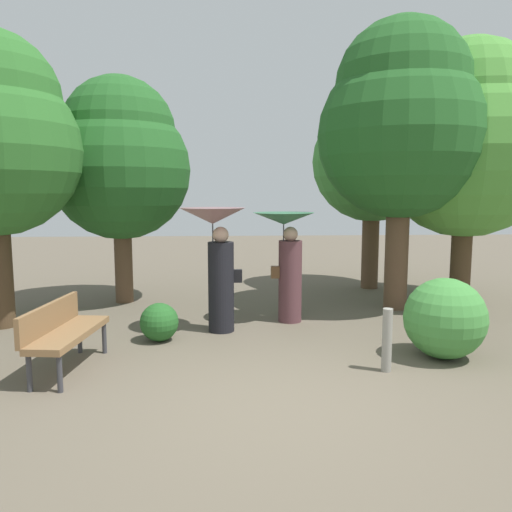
{
  "coord_description": "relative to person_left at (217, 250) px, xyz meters",
  "views": [
    {
      "loc": [
        -0.48,
        -4.94,
        2.16
      ],
      "look_at": [
        0.0,
        3.22,
        1.12
      ],
      "focal_mm": 35.04,
      "sensor_mm": 36.0,
      "label": 1
    }
  ],
  "objects": [
    {
      "name": "person_right",
      "position": [
        1.15,
        0.53,
        -0.08
      ],
      "size": [
        1.01,
        1.01,
        1.83
      ],
      "rotation": [
        0.0,
        0.0,
        1.68
      ],
      "color": "#563338",
      "rests_on": "ground"
    },
    {
      "name": "person_left",
      "position": [
        0.0,
        0.0,
        0.0
      ],
      "size": [
        1.01,
        1.01,
        1.93
      ],
      "rotation": [
        0.0,
        0.0,
        1.68
      ],
      "color": "black",
      "rests_on": "ground"
    },
    {
      "name": "bush_path_left",
      "position": [
        2.99,
        -1.45,
        -0.76
      ],
      "size": [
        1.06,
        1.06,
        1.06
      ],
      "primitive_type": "sphere",
      "color": "#428C3D",
      "rests_on": "ground"
    },
    {
      "name": "tree_near_right",
      "position": [
        4.76,
        1.83,
        1.91
      ],
      "size": [
        3.29,
        3.29,
        5.04
      ],
      "color": "#4C3823",
      "rests_on": "ground"
    },
    {
      "name": "park_bench",
      "position": [
        -1.84,
        -1.63,
        -0.78
      ],
      "size": [
        0.66,
        1.55,
        0.83
      ],
      "rotation": [
        0.0,
        0.0,
        1.45
      ],
      "color": "#38383D",
      "rests_on": "ground"
    },
    {
      "name": "tree_mid_left",
      "position": [
        -1.88,
        2.23,
        1.53
      ],
      "size": [
        2.69,
        2.69,
        4.36
      ],
      "color": "brown",
      "rests_on": "ground"
    },
    {
      "name": "bush_path_right",
      "position": [
        -0.84,
        -0.47,
        -1.01
      ],
      "size": [
        0.56,
        0.56,
        0.56
      ],
      "primitive_type": "sphere",
      "color": "#235B23",
      "rests_on": "ground"
    },
    {
      "name": "tree_far_back",
      "position": [
        3.3,
        1.37,
        2.16
      ],
      "size": [
        3.0,
        3.0,
        5.23
      ],
      "color": "brown",
      "rests_on": "ground"
    },
    {
      "name": "tree_mid_right",
      "position": [
        3.39,
        3.4,
        1.79
      ],
      "size": [
        2.67,
        2.67,
        4.67
      ],
      "color": "brown",
      "rests_on": "ground"
    },
    {
      "name": "path_marker_post",
      "position": [
        2.08,
        -1.9,
        -0.9
      ],
      "size": [
        0.12,
        0.12,
        0.78
      ],
      "primitive_type": "cylinder",
      "color": "gray",
      "rests_on": "ground"
    },
    {
      "name": "ground_plane",
      "position": [
        0.63,
        -2.71,
        -1.29
      ],
      "size": [
        40.0,
        40.0,
        0.0
      ],
      "primitive_type": "plane",
      "color": "brown"
    }
  ]
}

